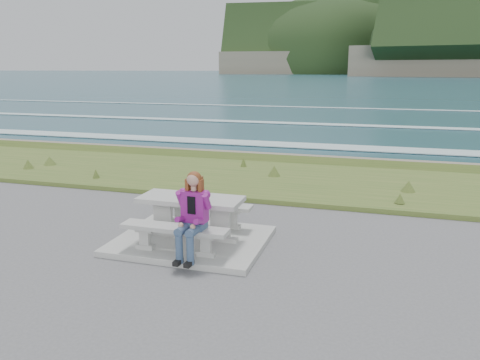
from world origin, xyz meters
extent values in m
cube|color=#AFB0AA|center=(0.00, 0.00, 0.05)|extent=(2.60, 2.10, 0.10)
cube|color=#AFB0AA|center=(-0.54, 0.00, 0.14)|extent=(0.62, 0.12, 0.08)
cube|color=#AFB0AA|center=(-0.54, 0.00, 0.44)|extent=(0.34, 0.09, 0.51)
cube|color=#AFB0AA|center=(-0.54, 0.00, 0.73)|extent=(0.62, 0.12, 0.08)
cube|color=#AFB0AA|center=(0.54, 0.00, 0.14)|extent=(0.62, 0.12, 0.08)
cube|color=#AFB0AA|center=(0.54, 0.00, 0.44)|extent=(0.34, 0.09, 0.51)
cube|color=#AFB0AA|center=(0.54, 0.00, 0.73)|extent=(0.62, 0.12, 0.08)
cube|color=#AFB0AA|center=(0.00, 0.00, 0.81)|extent=(1.80, 0.75, 0.08)
cube|color=#AFB0AA|center=(-0.54, -0.70, 0.14)|extent=(0.30, 0.12, 0.08)
cube|color=#AFB0AA|center=(-0.54, -0.70, 0.29)|extent=(0.17, 0.09, 0.22)
cube|color=#AFB0AA|center=(-0.54, -0.70, 0.44)|extent=(0.30, 0.12, 0.08)
cube|color=#AFB0AA|center=(0.54, -0.70, 0.14)|extent=(0.30, 0.12, 0.08)
cube|color=#AFB0AA|center=(0.54, -0.70, 0.29)|extent=(0.17, 0.09, 0.22)
cube|color=#AFB0AA|center=(0.54, -0.70, 0.44)|extent=(0.30, 0.12, 0.08)
cube|color=#AFB0AA|center=(0.00, -0.70, 0.52)|extent=(1.80, 0.35, 0.07)
cube|color=#AFB0AA|center=(-0.54, 0.70, 0.14)|extent=(0.30, 0.12, 0.08)
cube|color=#AFB0AA|center=(-0.54, 0.70, 0.29)|extent=(0.17, 0.09, 0.22)
cube|color=#AFB0AA|center=(-0.54, 0.70, 0.44)|extent=(0.30, 0.12, 0.08)
cube|color=#AFB0AA|center=(0.54, 0.70, 0.14)|extent=(0.30, 0.12, 0.08)
cube|color=#AFB0AA|center=(0.54, 0.70, 0.29)|extent=(0.17, 0.09, 0.22)
cube|color=#AFB0AA|center=(0.54, 0.70, 0.44)|extent=(0.30, 0.12, 0.08)
cube|color=#AFB0AA|center=(0.00, 0.70, 0.52)|extent=(1.80, 0.35, 0.07)
cube|color=#385921|center=(0.00, 5.00, 0.00)|extent=(160.00, 4.50, 0.22)
cube|color=#716854|center=(0.00, 7.90, 0.00)|extent=(160.00, 0.80, 2.20)
plane|color=#1F4A59|center=(0.00, 430.00, -1.80)|extent=(1600.00, 1600.00, 0.00)
cube|color=white|center=(0.00, 14.00, -1.74)|extent=(220.00, 3.00, 0.06)
cube|color=white|center=(0.00, 22.00, -1.74)|extent=(220.00, 2.00, 0.06)
cube|color=white|center=(0.00, 34.00, -1.74)|extent=(220.00, 1.40, 0.06)
cube|color=white|center=(0.00, 52.00, -1.74)|extent=(220.00, 1.00, 0.06)
cube|color=#716854|center=(-40.00, 440.00, 7.20)|extent=(201.55, 149.04, 18.00)
ellipsoid|color=black|center=(-40.00, 440.00, 10.20)|extent=(211.86, 162.91, 113.01)
cube|color=navy|center=(0.34, -0.90, 0.38)|extent=(0.39, 0.69, 0.56)
cube|color=#87187C|center=(0.36, -0.68, 0.91)|extent=(0.40, 0.24, 0.50)
sphere|color=tan|center=(0.35, -0.70, 1.35)|extent=(0.21, 0.21, 0.21)
sphere|color=#5E2D15|center=(0.36, -0.68, 1.36)|extent=(0.23, 0.23, 0.23)
camera|label=1|loc=(3.07, -7.24, 3.03)|focal=35.00mm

